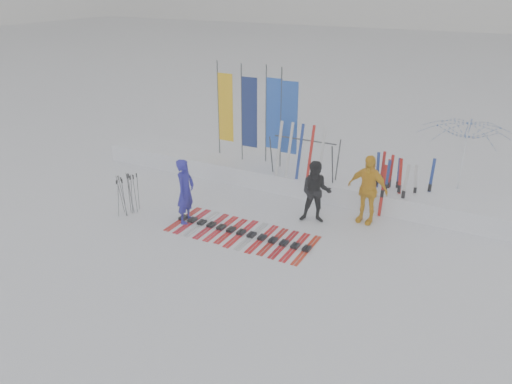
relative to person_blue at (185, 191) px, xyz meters
The scene contains 11 objects.
ground 2.07m from the person_blue, 29.40° to the right, with size 120.00×120.00×0.00m, color white.
snow_bank 4.07m from the person_blue, 66.30° to the left, with size 14.00×1.60×0.60m, color white.
person_blue is the anchor object (origin of this frame).
person_black 3.57m from the person_blue, 27.97° to the left, with size 0.86×0.67×1.77m, color black.
person_yellow 4.98m from the person_blue, 27.88° to the left, with size 1.15×0.48×1.96m, color #F2AD0F.
tent_canopy 8.18m from the person_blue, 37.43° to the left, with size 2.83×2.89×2.60m, color white.
ski_row 1.91m from the person_blue, ahead, with size 3.93×1.69×0.07m.
pole_cluster 1.84m from the person_blue, 169.24° to the right, with size 0.45×0.67×1.24m.
feather_flags 4.10m from the person_blue, 86.76° to the left, with size 3.04×0.27×3.20m.
ski_rack 3.94m from the person_blue, 57.17° to the left, with size 2.04×0.80×1.23m.
upright_skis 5.96m from the person_blue, 35.49° to the left, with size 1.75×1.06×1.67m.
Camera 1 is at (5.91, -9.27, 6.31)m, focal length 35.00 mm.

